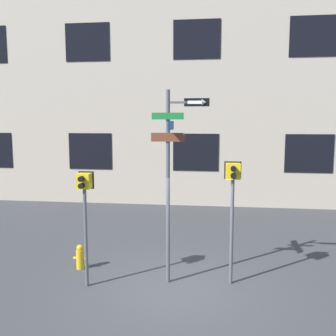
# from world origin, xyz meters

# --- Properties ---
(ground_plane) EXTENTS (60.00, 60.00, 0.00)m
(ground_plane) POSITION_xyz_m (0.00, 0.00, 0.00)
(ground_plane) COLOR #38383A
(building_facade) EXTENTS (24.00, 0.64, 14.42)m
(building_facade) POSITION_xyz_m (-0.00, 8.76, 7.21)
(building_facade) COLOR tan
(building_facade) RESTS_ON ground_plane
(street_sign_pole) EXTENTS (1.30, 1.09, 4.49)m
(street_sign_pole) POSITION_xyz_m (-0.15, 0.42, 2.72)
(street_sign_pole) COLOR #4C4C51
(street_sign_pole) RESTS_ON ground_plane
(pedestrian_signal_left) EXTENTS (0.35, 0.40, 2.66)m
(pedestrian_signal_left) POSITION_xyz_m (-2.05, -0.02, 2.05)
(pedestrian_signal_left) COLOR #4C4C51
(pedestrian_signal_left) RESTS_ON ground_plane
(pedestrian_signal_right) EXTENTS (0.39, 0.40, 2.87)m
(pedestrian_signal_right) POSITION_xyz_m (1.25, 0.54, 2.24)
(pedestrian_signal_right) COLOR #4C4C51
(pedestrian_signal_right) RESTS_ON ground_plane
(fire_hydrant) EXTENTS (0.36, 0.20, 0.64)m
(fire_hydrant) POSITION_xyz_m (-2.56, 0.94, 0.31)
(fire_hydrant) COLOR gold
(fire_hydrant) RESTS_ON ground_plane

